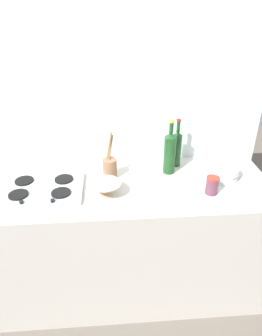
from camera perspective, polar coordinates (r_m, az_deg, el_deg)
The scene contains 11 objects.
ground_plane at distance 2.58m, azimuth -0.00°, elevation -20.18°, with size 6.00×6.00×0.00m, color #6B6056.
counter_block at distance 2.25m, azimuth -0.00°, elevation -12.74°, with size 1.80×0.70×0.90m, color beige.
backsplash_panel at distance 2.18m, azimuth -0.78°, elevation 9.47°, with size 1.90×0.06×2.44m, color silver.
stovetop_hob at distance 1.99m, azimuth -15.99°, elevation -3.67°, with size 0.50×0.35×0.04m.
plate_stack at distance 2.13m, azimuth 16.35°, elevation -0.54°, with size 0.23×0.22×0.09m.
wine_bottle_leftmost at distance 2.06m, azimuth 7.13°, elevation 2.87°, with size 0.08×0.08×0.37m.
wine_bottle_mid_left at distance 2.16m, azimuth 8.39°, elevation 3.66°, with size 0.07×0.07×0.34m.
mixing_bowl at distance 1.86m, azimuth -4.78°, elevation -3.77°, with size 0.19×0.19×0.08m.
utensil_crock at distance 2.03m, azimuth -3.90°, elevation 0.14°, with size 0.09×0.09×0.32m.
condiment_jar_front at distance 1.93m, azimuth 14.68°, elevation -3.09°, with size 0.08×0.08×0.11m.
cutting_board at distance 1.93m, azimuth 8.12°, elevation -3.91°, with size 0.28×0.14×0.02m, color silver.
Camera 1 is at (-0.13, -1.67, 1.96)m, focal length 33.15 mm.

